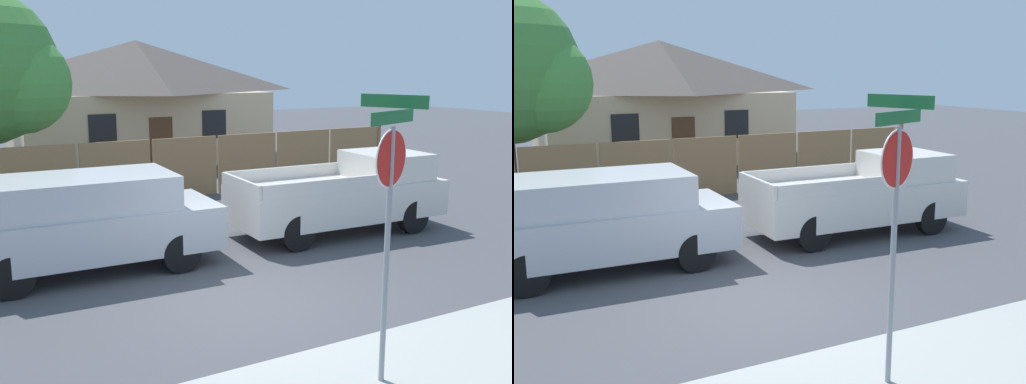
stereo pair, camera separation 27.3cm
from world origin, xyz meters
The scene contains 6 objects.
ground_plane centered at (0.00, 0.00, 0.00)m, with size 80.00×80.00×0.00m, color #47474C.
wooden_fence centered at (2.20, 8.21, 0.90)m, with size 14.77×0.12×1.89m.
house centered at (3.18, 15.90, 2.55)m, with size 10.51×6.03×4.91m.
red_suv centered at (-1.92, 2.76, 1.00)m, with size 4.89×2.09×1.85m.
orange_pickup centered at (4.05, 2.76, 0.90)m, with size 5.11×2.07×1.83m.
stop_sign centered at (0.30, -3.11, 2.39)m, with size 0.89×0.80×3.52m.
Camera 1 is at (-4.29, -8.38, 3.81)m, focal length 42.00 mm.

